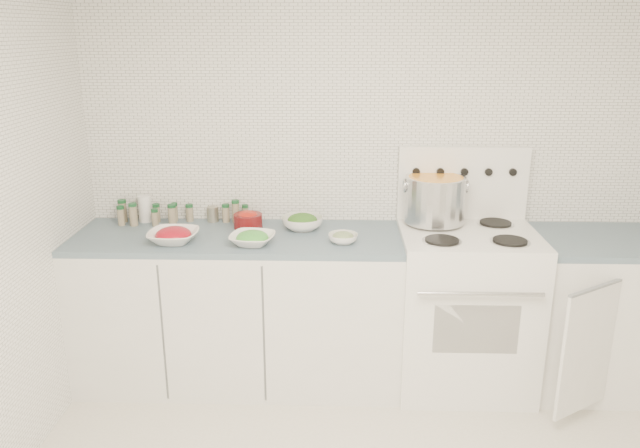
{
  "coord_description": "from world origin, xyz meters",
  "views": [
    {
      "loc": [
        -0.26,
        -2.14,
        2.01
      ],
      "look_at": [
        -0.35,
        1.14,
        0.99
      ],
      "focal_mm": 35.0,
      "sensor_mm": 36.0,
      "label": 1
    }
  ],
  "objects": [
    {
      "name": "room_walls",
      "position": [
        0.0,
        0.0,
        1.56
      ],
      "size": [
        3.54,
        3.04,
        2.52
      ],
      "color": "white",
      "rests_on": "ground"
    },
    {
      "name": "tin_can",
      "position": [
        -1.01,
        1.45,
        0.95
      ],
      "size": [
        0.09,
        0.09,
        0.09
      ],
      "primitive_type": "cylinder",
      "rotation": [
        0.0,
        0.0,
        0.39
      ],
      "color": "gray",
      "rests_on": "counter_left"
    },
    {
      "name": "spice_cluster",
      "position": [
        -1.26,
        1.41,
        0.96
      ],
      "size": [
        0.78,
        0.14,
        0.14
      ],
      "color": "gray",
      "rests_on": "counter_left"
    },
    {
      "name": "stove",
      "position": [
        0.48,
        1.19,
        0.5
      ],
      "size": [
        0.76,
        0.7,
        1.36
      ],
      "color": "white",
      "rests_on": "ground"
    },
    {
      "name": "bowl_snowpea",
      "position": [
        -0.72,
        1.03,
        0.93
      ],
      "size": [
        0.28,
        0.28,
        0.08
      ],
      "color": "white",
      "rests_on": "counter_left"
    },
    {
      "name": "bowl_broccoli",
      "position": [
        -0.46,
        1.31,
        0.94
      ],
      "size": [
        0.29,
        0.29,
        0.1
      ],
      "color": "white",
      "rests_on": "counter_left"
    },
    {
      "name": "stock_pot",
      "position": [
        0.3,
        1.34,
        1.09
      ],
      "size": [
        0.37,
        0.35,
        0.26
      ],
      "rotation": [
        0.0,
        0.0,
        0.15
      ],
      "color": "silver",
      "rests_on": "stove"
    },
    {
      "name": "bowl_zucchini",
      "position": [
        -0.23,
        1.08,
        0.93
      ],
      "size": [
        0.21,
        0.21,
        0.06
      ],
      "color": "white",
      "rests_on": "counter_left"
    },
    {
      "name": "counter_right",
      "position": [
        1.3,
        1.19,
        0.45
      ],
      "size": [
        0.89,
        0.85,
        0.9
      ],
      "color": "white",
      "rests_on": "ground"
    },
    {
      "name": "counter_left",
      "position": [
        -0.82,
        1.19,
        0.45
      ],
      "size": [
        1.85,
        0.62,
        0.9
      ],
      "color": "white",
      "rests_on": "ground"
    },
    {
      "name": "bowl_tomato",
      "position": [
        -1.15,
        1.06,
        0.94
      ],
      "size": [
        0.28,
        0.28,
        0.09
      ],
      "color": "white",
      "rests_on": "counter_left"
    },
    {
      "name": "bowl_pepper",
      "position": [
        -0.78,
        1.33,
        0.95
      ],
      "size": [
        0.17,
        0.17,
        0.1
      ],
      "color": "#5E1011",
      "rests_on": "counter_left"
    },
    {
      "name": "salt_canister",
      "position": [
        -1.42,
        1.44,
        0.98
      ],
      "size": [
        0.09,
        0.09,
        0.16
      ],
      "primitive_type": "cylinder",
      "rotation": [
        0.0,
        0.0,
        -0.08
      ],
      "color": "white",
      "rests_on": "counter_left"
    }
  ]
}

